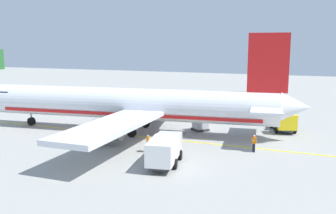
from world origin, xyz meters
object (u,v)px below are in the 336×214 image
at_px(crew_loader_left, 254,142).
at_px(cargo_container_near, 200,123).
at_px(airliner_foreground, 132,105).
at_px(crew_marshaller, 148,142).
at_px(service_truck_baggage, 165,149).
at_px(service_truck_fuel, 284,122).

bearing_deg(crew_loader_left, cargo_container_near, 48.00).
bearing_deg(cargo_container_near, crew_loader_left, -132.00).
distance_m(airliner_foreground, cargo_container_near, 8.85).
bearing_deg(cargo_container_near, crew_marshaller, 169.69).
bearing_deg(service_truck_baggage, cargo_container_near, 4.43).
distance_m(airliner_foreground, crew_marshaller, 9.45).
height_order(airliner_foreground, crew_marshaller, airliner_foreground).
distance_m(service_truck_baggage, crew_loader_left, 9.70).
xyz_separation_m(cargo_container_near, crew_marshaller, (-11.01, 2.00, 0.08)).
bearing_deg(cargo_container_near, service_truck_baggage, -175.57).
distance_m(service_truck_baggage, crew_marshaller, 4.33).
relative_size(airliner_foreground, service_truck_fuel, 5.97).
height_order(airliner_foreground, service_truck_baggage, airliner_foreground).
xyz_separation_m(service_truck_baggage, crew_loader_left, (7.01, -6.70, -0.41)).
relative_size(airliner_foreground, crew_loader_left, 23.52).
xyz_separation_m(service_truck_fuel, crew_loader_left, (-10.35, 1.98, -0.12)).
height_order(airliner_foreground, cargo_container_near, airliner_foreground).
bearing_deg(service_truck_fuel, cargo_container_near, 108.93).
xyz_separation_m(crew_marshaller, crew_loader_left, (4.00, -9.78, 0.02)).
bearing_deg(service_truck_fuel, crew_marshaller, 140.66).
bearing_deg(airliner_foreground, service_truck_baggage, -139.60).
bearing_deg(cargo_container_near, airliner_foreground, 116.42).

